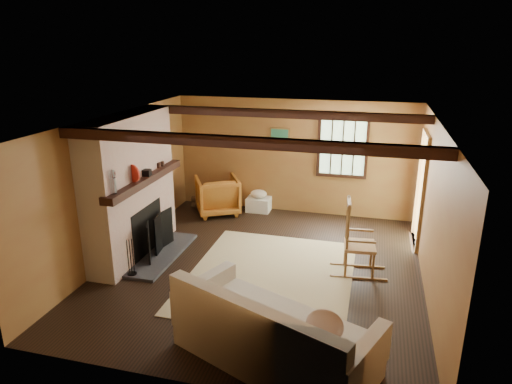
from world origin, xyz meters
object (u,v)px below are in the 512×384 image
(rocking_chair, at_px, (357,243))
(fireplace, at_px, (132,193))
(sofa, at_px, (272,338))
(laundry_basket, at_px, (259,204))
(armchair, at_px, (217,195))

(rocking_chair, bearing_deg, fireplace, 88.45)
(fireplace, xyz_separation_m, rocking_chair, (3.70, 0.25, -0.59))
(sofa, bearing_deg, fireplace, 165.87)
(rocking_chair, relative_size, laundry_basket, 2.42)
(laundry_basket, bearing_deg, sofa, -73.81)
(fireplace, relative_size, armchair, 2.74)
(rocking_chair, relative_size, sofa, 0.48)
(fireplace, bearing_deg, sofa, -37.11)
(fireplace, bearing_deg, laundry_basket, 59.19)
(laundry_basket, bearing_deg, armchair, -156.81)
(rocking_chair, distance_m, laundry_basket, 3.19)
(rocking_chair, xyz_separation_m, laundry_basket, (-2.18, 2.30, -0.36))
(rocking_chair, bearing_deg, armchair, 51.50)
(laundry_basket, relative_size, armchair, 0.57)
(laundry_basket, distance_m, armchair, 0.92)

